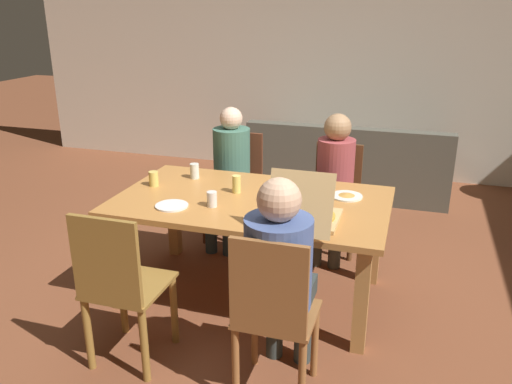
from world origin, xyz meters
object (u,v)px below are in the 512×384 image
(person_2, at_px, (280,267))
(drinking_glass_3, at_px, (195,171))
(person_0, at_px, (334,174))
(couch, at_px, (348,168))
(dining_table, at_px, (252,211))
(chair_1, at_px, (235,181))
(person_1, at_px, (229,166))
(drinking_glass_0, at_px, (154,179))
(pizza_box_0, at_px, (307,215))
(plate_0, at_px, (172,206))
(chair_2, at_px, (273,313))
(drinking_glass_1, at_px, (237,184))
(plate_1, at_px, (347,196))
(chair_0, at_px, (336,192))
(chair_3, at_px, (120,286))
(drinking_glass_2, at_px, (212,199))

(person_2, distance_m, drinking_glass_3, 1.53)
(person_0, distance_m, couch, 1.65)
(dining_table, bearing_deg, drinking_glass_3, 151.68)
(chair_1, height_order, person_1, person_1)
(chair_1, xyz_separation_m, drinking_glass_0, (-0.31, -0.91, 0.28))
(pizza_box_0, relative_size, couch, 0.24)
(person_1, distance_m, pizza_box_0, 1.43)
(plate_0, xyz_separation_m, drinking_glass_0, (-0.31, 0.34, 0.05))
(chair_2, xyz_separation_m, plate_0, (-0.89, 0.70, 0.21))
(dining_table, distance_m, drinking_glass_1, 0.23)
(chair_2, height_order, plate_1, chair_2)
(plate_0, xyz_separation_m, plate_1, (1.08, 0.53, 0.00))
(chair_2, height_order, drinking_glass_0, chair_2)
(person_1, xyz_separation_m, person_2, (0.89, -1.67, 0.03))
(dining_table, distance_m, person_2, 0.97)
(person_1, bearing_deg, person_0, 2.50)
(person_2, relative_size, pizza_box_0, 2.40)
(chair_1, relative_size, plate_1, 4.27)
(person_1, relative_size, drinking_glass_3, 10.37)
(person_1, height_order, drinking_glass_3, person_1)
(person_0, distance_m, drinking_glass_3, 1.13)
(chair_0, bearing_deg, drinking_glass_3, -144.66)
(drinking_glass_0, height_order, couch, drinking_glass_0)
(chair_3, relative_size, drinking_glass_2, 9.57)
(dining_table, height_order, plate_1, plate_1)
(chair_1, bearing_deg, plate_0, -89.94)
(person_0, height_order, drinking_glass_3, person_0)
(dining_table, distance_m, drinking_glass_0, 0.79)
(person_2, xyz_separation_m, drinking_glass_0, (-1.20, 0.91, 0.07))
(drinking_glass_1, relative_size, couch, 0.06)
(dining_table, xyz_separation_m, drinking_glass_0, (-0.77, 0.05, 0.15))
(chair_0, bearing_deg, chair_1, -177.77)
(drinking_glass_0, bearing_deg, chair_3, -73.09)
(chair_0, relative_size, chair_3, 0.91)
(drinking_glass_2, bearing_deg, plate_0, -161.76)
(drinking_glass_1, relative_size, drinking_glass_3, 1.09)
(drinking_glass_2, height_order, drinking_glass_3, drinking_glass_3)
(person_0, relative_size, couch, 0.55)
(person_0, distance_m, pizza_box_0, 1.15)
(dining_table, height_order, couch, couch)
(plate_1, distance_m, drinking_glass_3, 1.17)
(chair_1, height_order, person_2, person_2)
(drinking_glass_1, distance_m, drinking_glass_2, 0.31)
(person_2, bearing_deg, drinking_glass_2, 134.39)
(drinking_glass_1, height_order, drinking_glass_3, drinking_glass_1)
(chair_2, bearing_deg, pizza_box_0, 88.57)
(person_1, distance_m, person_2, 1.90)
(person_0, height_order, plate_0, person_0)
(person_0, xyz_separation_m, chair_1, (-0.89, 0.11, -0.18))
(person_2, relative_size, couch, 0.57)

